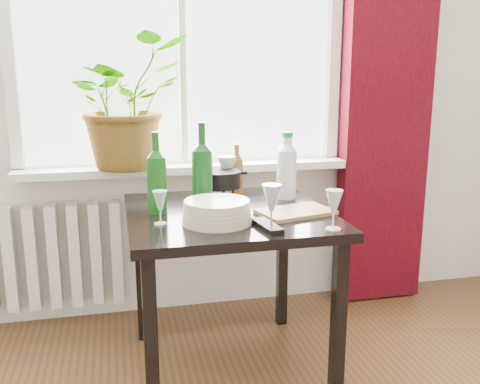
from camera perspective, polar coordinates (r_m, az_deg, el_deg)
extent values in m
cube|color=white|center=(2.86, -6.37, 18.29)|extent=(1.72, 0.08, 1.62)
cube|color=silver|center=(2.83, -5.81, 2.59)|extent=(1.72, 0.20, 0.04)
cube|color=#34040C|center=(3.10, 15.51, 11.87)|extent=(0.50, 0.12, 2.56)
cube|color=silver|center=(2.97, -20.26, -6.52)|extent=(0.80, 0.10, 0.55)
cube|color=black|center=(2.29, -1.29, -2.52)|extent=(0.85, 0.85, 0.04)
cube|color=black|center=(2.05, -9.46, -15.87)|extent=(0.05, 0.05, 0.70)
cube|color=black|center=(2.71, -10.54, -8.49)|extent=(0.05, 0.05, 0.70)
cube|color=black|center=(2.20, 10.43, -13.72)|extent=(0.05, 0.05, 0.70)
cube|color=black|center=(2.83, 4.51, -7.36)|extent=(0.05, 0.05, 0.70)
imported|color=#366E1D|center=(2.72, -12.14, 9.35)|extent=(0.77, 0.75, 0.66)
cylinder|color=beige|center=(2.10, -2.48, -2.14)|extent=(0.31, 0.31, 0.09)
cube|color=black|center=(2.03, 2.90, -3.64)|extent=(0.08, 0.20, 0.02)
cube|color=olive|center=(2.25, 5.94, -2.12)|extent=(0.34, 0.26, 0.02)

